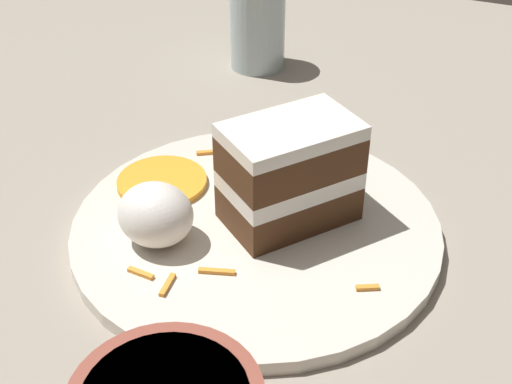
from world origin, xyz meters
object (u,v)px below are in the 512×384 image
at_px(cake_slice, 288,176).
at_px(drinking_glass, 257,32).
at_px(cream_dollop, 158,215).
at_px(orange_garnish, 164,180).
at_px(plate, 256,228).

bearing_deg(cake_slice, drinking_glass, -25.48).
relative_size(cake_slice, cream_dollop, 2.01).
bearing_deg(drinking_glass, orange_garnish, -83.86).
relative_size(plate, cake_slice, 2.49).
xyz_separation_m(orange_garnish, drinking_glass, (-0.03, 0.27, 0.03)).
distance_m(plate, cream_dollop, 0.08).
bearing_deg(cream_dollop, drinking_glass, 100.92).
height_order(plate, orange_garnish, orange_garnish).
xyz_separation_m(cake_slice, drinking_glass, (-0.14, 0.27, -0.01)).
bearing_deg(plate, cream_dollop, -139.14).
height_order(plate, cake_slice, cake_slice).
bearing_deg(plate, cake_slice, 30.06).
relative_size(plate, orange_garnish, 3.82).
height_order(orange_garnish, drinking_glass, drinking_glass).
xyz_separation_m(plate, cake_slice, (0.02, 0.01, 0.05)).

